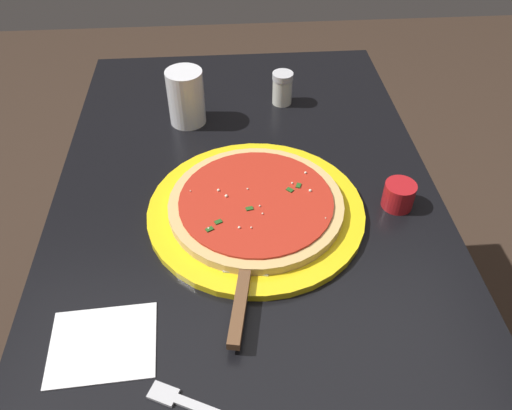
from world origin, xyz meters
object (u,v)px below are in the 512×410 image
at_px(pizza, 256,204).
at_px(cup_tall_drink, 186,97).
at_px(pizza_server, 243,285).
at_px(parmesan_shaker, 282,88).
at_px(serving_plate, 256,211).
at_px(cup_small_sauce, 399,195).
at_px(napkin_folded_right, 103,344).

distance_m(pizza, cup_tall_drink, 0.33).
bearing_deg(pizza_server, parmesan_shaker, -12.56).
distance_m(pizza_server, cup_tall_drink, 0.48).
height_order(serving_plate, cup_small_sauce, cup_small_sauce).
height_order(serving_plate, pizza_server, pizza_server).
distance_m(pizza_server, cup_small_sauce, 0.33).
bearing_deg(cup_small_sauce, pizza, 90.48).
relative_size(pizza, parmesan_shaker, 4.09).
distance_m(serving_plate, napkin_folded_right, 0.34).
relative_size(napkin_folded_right, parmesan_shaker, 1.96).
relative_size(pizza_server, parmesan_shaker, 3.03).
height_order(pizza, pizza_server, pizza).
xyz_separation_m(pizza, cup_tall_drink, (0.30, 0.12, 0.04)).
bearing_deg(pizza, napkin_folded_right, 136.53).
xyz_separation_m(serving_plate, parmesan_shaker, (0.36, -0.09, 0.03)).
distance_m(cup_tall_drink, napkin_folded_right, 0.55).
height_order(pizza, cup_tall_drink, cup_tall_drink).
distance_m(pizza_server, parmesan_shaker, 0.54).
height_order(pizza, napkin_folded_right, pizza).
relative_size(pizza, napkin_folded_right, 2.08).
height_order(pizza_server, napkin_folded_right, pizza_server).
bearing_deg(cup_tall_drink, parmesan_shaker, -74.31).
height_order(serving_plate, napkin_folded_right, serving_plate).
relative_size(pizza, cup_small_sauce, 5.49).
bearing_deg(cup_tall_drink, pizza, -157.28).
xyz_separation_m(pizza, pizza_server, (-0.17, 0.03, -0.00)).
relative_size(serving_plate, cup_small_sauce, 6.86).
bearing_deg(pizza, parmesan_shaker, -13.50).
bearing_deg(parmesan_shaker, pizza_server, 167.44).
xyz_separation_m(pizza_server, cup_small_sauce, (0.17, -0.28, 0.01)).
xyz_separation_m(napkin_folded_right, parmesan_shaker, (0.60, -0.32, 0.04)).
bearing_deg(pizza, cup_tall_drink, 22.72).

